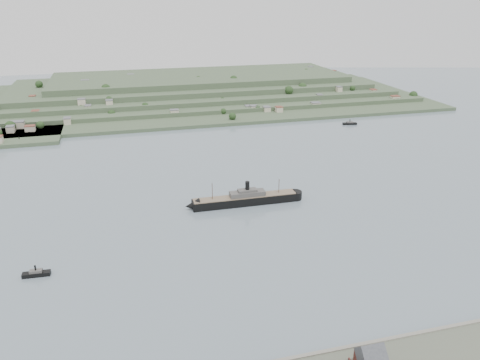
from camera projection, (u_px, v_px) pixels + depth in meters
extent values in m
plane|color=slate|center=(218.00, 215.00, 334.44)|extent=(1400.00, 1400.00, 0.00)
cube|color=gray|center=(293.00, 359.00, 200.29)|extent=(220.00, 2.00, 2.60)
cube|color=#3A3C42|center=(371.00, 354.00, 189.82)|extent=(10.40, 10.18, 10.18)
cube|color=#3D5136|center=(163.00, 105.00, 656.65)|extent=(760.00, 260.00, 4.00)
cube|color=#3D5136|center=(175.00, 97.00, 682.20)|extent=(680.00, 220.00, 5.00)
cube|color=#3D5136|center=(183.00, 91.00, 697.20)|extent=(600.00, 200.00, 6.00)
cube|color=#3D5136|center=(191.00, 84.00, 711.84)|extent=(520.00, 180.00, 7.00)
cube|color=#3D5136|center=(199.00, 77.00, 726.11)|extent=(440.00, 160.00, 8.00)
cube|color=black|center=(245.00, 200.00, 350.00)|extent=(79.62, 11.59, 6.18)
cone|color=black|center=(192.00, 206.00, 340.92)|extent=(10.73, 10.73, 10.60)
cylinder|color=black|center=(295.00, 195.00, 359.08)|extent=(10.60, 10.60, 6.18)
cube|color=brown|center=(245.00, 196.00, 348.76)|extent=(77.85, 10.68, 0.53)
cube|color=#4B4845|center=(247.00, 194.00, 348.44)|extent=(26.60, 8.28, 3.53)
cube|color=#4B4845|center=(247.00, 191.00, 347.55)|extent=(14.21, 6.36, 2.21)
cylinder|color=black|center=(247.00, 187.00, 346.31)|extent=(3.18, 3.18, 7.95)
cylinder|color=#493022|center=(212.00, 192.00, 340.91)|extent=(0.44, 0.44, 14.13)
cylinder|color=#493022|center=(279.00, 187.00, 352.94)|extent=(0.44, 0.44, 12.37)
cube|color=black|center=(36.00, 274.00, 261.39)|extent=(15.23, 4.90, 2.40)
cube|color=#4B4845|center=(36.00, 271.00, 260.72)|extent=(6.94, 3.60, 1.80)
cylinder|color=black|center=(35.00, 268.00, 259.98)|extent=(1.00, 1.00, 3.50)
cube|color=black|center=(20.00, 141.00, 496.02)|extent=(17.44, 7.33, 2.25)
cube|color=#4B4845|center=(19.00, 140.00, 495.39)|extent=(8.11, 4.92, 1.69)
cylinder|color=black|center=(19.00, 138.00, 494.69)|extent=(0.94, 0.94, 3.29)
cube|color=black|center=(350.00, 124.00, 563.68)|extent=(17.53, 8.02, 2.26)
cube|color=#4B4845|center=(350.00, 122.00, 563.06)|extent=(8.22, 5.22, 1.69)
cylinder|color=black|center=(350.00, 121.00, 562.36)|extent=(0.94, 0.94, 3.29)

